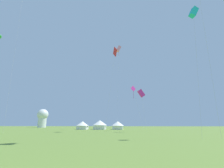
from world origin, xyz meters
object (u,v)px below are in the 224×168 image
object	(u,v)px
kite_pink_box	(119,49)
kite_magenta_diamond	(133,90)
kite_cyan_box	(194,13)
festival_tent_left	(83,125)
kite_red_diamond	(115,52)
festival_tent_right	(100,124)
festival_tent_center	(118,125)
observatory_dome	(43,117)
kite_magenta_box	(141,93)

from	to	relation	value
kite_pink_box	kite_magenta_diamond	size ratio (longest dim) A/B	2.61
kite_cyan_box	festival_tent_left	world-z (taller)	kite_cyan_box
kite_red_diamond	festival_tent_right	bearing A→B (deg)	112.05
festival_tent_right	kite_pink_box	bearing A→B (deg)	31.13
kite_magenta_diamond	festival_tent_center	size ratio (longest dim) A/B	3.00
kite_red_diamond	observatory_dome	distance (m)	73.91
kite_red_diamond	kite_magenta_box	bearing A→B (deg)	-14.66
festival_tent_left	festival_tent_right	size ratio (longest dim) A/B	0.88
kite_red_diamond	kite_magenta_box	world-z (taller)	kite_red_diamond
kite_magenta_box	kite_magenta_diamond	bearing A→B (deg)	100.90
festival_tent_center	festival_tent_right	bearing A→B (deg)	180.00
festival_tent_center	kite_magenta_diamond	bearing A→B (deg)	-62.44
kite_red_diamond	kite_magenta_diamond	world-z (taller)	kite_red_diamond
kite_red_diamond	festival_tent_left	world-z (taller)	kite_red_diamond
kite_cyan_box	kite_magenta_diamond	size ratio (longest dim) A/B	1.47
kite_magenta_box	festival_tent_left	world-z (taller)	kite_magenta_box
kite_pink_box	festival_tent_right	bearing A→B (deg)	-148.87
kite_magenta_box	festival_tent_left	bearing A→B (deg)	135.83
kite_cyan_box	festival_tent_center	distance (m)	41.70
kite_cyan_box	kite_red_diamond	bearing A→B (deg)	126.82
kite_magenta_diamond	observatory_dome	bearing A→B (deg)	138.77
kite_cyan_box	kite_red_diamond	xyz separation A→B (m)	(-13.56, 18.11, 2.68)
kite_pink_box	kite_red_diamond	xyz separation A→B (m)	(0.46, -21.43, -11.45)
kite_pink_box	festival_tent_right	distance (m)	31.28
kite_cyan_box	observatory_dome	xyz separation A→B (m)	(-62.25, 71.78, -11.93)
kite_cyan_box	kite_red_diamond	distance (m)	22.79
kite_red_diamond	kite_cyan_box	bearing A→B (deg)	-53.18
kite_cyan_box	kite_magenta_diamond	distance (m)	27.19
kite_pink_box	festival_tent_center	distance (m)	30.79
festival_tent_right	kite_red_diamond	bearing A→B (deg)	-67.95
festival_tent_left	kite_cyan_box	bearing A→B (deg)	-52.94
kite_cyan_box	kite_magenta_box	size ratio (longest dim) A/B	1.91
kite_magenta_box	festival_tent_center	world-z (taller)	kite_magenta_box
kite_cyan_box	observatory_dome	size ratio (longest dim) A/B	1.75
festival_tent_right	kite_magenta_box	bearing A→B (deg)	-54.86
kite_pink_box	observatory_dome	bearing A→B (deg)	146.24
kite_pink_box	festival_tent_left	xyz separation A→B (m)	(-12.82, -3.99, -30.52)
kite_red_diamond	observatory_dome	size ratio (longest dim) A/B	2.06
festival_tent_left	observatory_dome	xyz separation A→B (m)	(-35.40, 36.22, 4.46)
kite_magenta_diamond	kite_magenta_box	size ratio (longest dim) A/B	1.30
festival_tent_center	kite_pink_box	bearing A→B (deg)	85.34
kite_red_diamond	kite_magenta_box	xyz separation A→B (m)	(6.39, -1.67, -11.74)
kite_magenta_box	observatory_dome	xyz separation A→B (m)	(-55.07, 55.33, -2.87)
kite_magenta_box	kite_cyan_box	bearing A→B (deg)	-66.43
kite_magenta_box	observatory_dome	size ratio (longest dim) A/B	0.92
festival_tent_left	festival_tent_center	size ratio (longest dim) A/B	1.00
kite_red_diamond	kite_magenta_diamond	bearing A→B (deg)	55.14
kite_magenta_diamond	festival_tent_right	xyz separation A→B (m)	(-11.82, 10.62, -9.86)
kite_pink_box	observatory_dome	world-z (taller)	kite_pink_box
kite_magenta_diamond	festival_tent_right	bearing A→B (deg)	138.06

